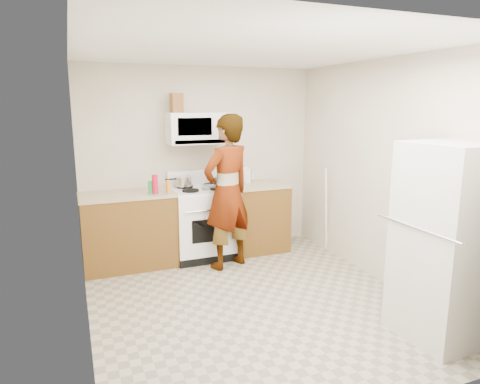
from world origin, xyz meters
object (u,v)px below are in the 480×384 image
person (227,192)px  fridge (448,243)px  gas_range (202,221)px  kettle (246,175)px  microwave (197,128)px  saucepan (183,181)px

person → fridge: bearing=95.8°
gas_range → kettle: gas_range is taller
gas_range → microwave: 1.22m
microwave → saucepan: 0.71m
microwave → gas_range: bearing=-90.0°
kettle → saucepan: kettle is taller
kettle → saucepan: size_ratio=0.87×
person → saucepan: size_ratio=8.71×
microwave → kettle: size_ratio=3.99×
gas_range → person: person is taller
microwave → fridge: bearing=-63.7°
person → kettle: 0.83m
fridge → person: bearing=116.3°
gas_range → microwave: microwave is taller
person → microwave: bearing=-93.5°
person → kettle: bearing=-150.5°
gas_range → fridge: (1.39, -2.69, 0.36)m
fridge → gas_range: bearing=115.6°
fridge → saucepan: bearing=117.7°
fridge → kettle: fridge is taller
kettle → saucepan: (-0.91, -0.06, -0.02)m
fridge → saucepan: (-1.59, 2.82, 0.16)m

